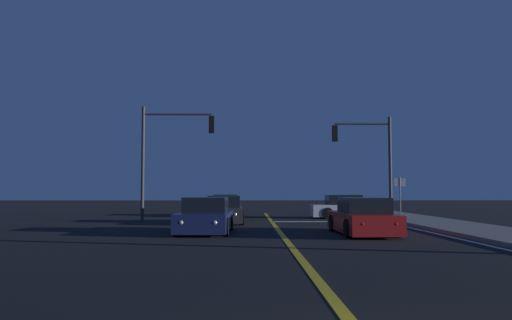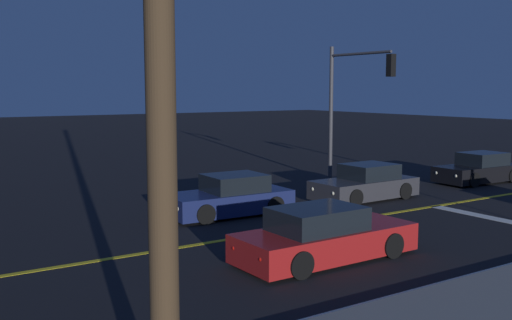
# 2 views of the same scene
# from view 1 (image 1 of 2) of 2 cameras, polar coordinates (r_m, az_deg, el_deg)

# --- Properties ---
(lane_line_center) EXTENTS (0.20, 40.80, 0.01)m
(lane_line_center) POSITION_cam_1_polar(r_m,az_deg,el_deg) (16.02, 3.56, -9.10)
(lane_line_center) COLOR gold
(lane_line_center) RESTS_ON ground
(lane_line_edge_right) EXTENTS (0.16, 40.80, 0.01)m
(lane_line_edge_right) POSITION_cam_1_polar(r_m,az_deg,el_deg) (17.44, 22.92, -8.37)
(lane_line_edge_right) COLOR silver
(lane_line_edge_right) RESTS_ON ground
(stop_bar) EXTENTS (5.99, 0.50, 0.01)m
(stop_bar) POSITION_cam_1_polar(r_m,az_deg,el_deg) (26.78, 8.20, -6.77)
(stop_bar) COLOR silver
(stop_bar) RESTS_ON ground
(car_lead_oncoming_navy) EXTENTS (2.04, 4.25, 1.34)m
(car_lead_oncoming_navy) POSITION_cam_1_polar(r_m,az_deg,el_deg) (19.66, -5.64, -6.35)
(car_lead_oncoming_navy) COLOR navy
(car_lead_oncoming_navy) RESTS_ON ground
(car_distant_tail_red) EXTENTS (1.92, 4.74, 1.34)m
(car_distant_tail_red) POSITION_cam_1_polar(r_m,az_deg,el_deg) (19.28, 11.73, -6.35)
(car_distant_tail_red) COLOR maroon
(car_distant_tail_red) RESTS_ON ground
(car_mid_block_black) EXTENTS (1.99, 4.25, 1.34)m
(car_mid_block_black) POSITION_cam_1_polar(r_m,az_deg,el_deg) (32.48, -3.34, -5.19)
(car_mid_block_black) COLOR black
(car_mid_block_black) RESTS_ON ground
(car_far_approaching_charcoal) EXTENTS (1.97, 4.23, 1.34)m
(car_far_approaching_charcoal) POSITION_cam_1_polar(r_m,az_deg,el_deg) (25.34, -3.58, -5.69)
(car_far_approaching_charcoal) COLOR #2D2D33
(car_far_approaching_charcoal) RESTS_ON ground
(car_side_waiting_white) EXTENTS (4.28, 1.82, 1.34)m
(car_side_waiting_white) POSITION_cam_1_polar(r_m,az_deg,el_deg) (30.29, 10.03, -5.27)
(car_side_waiting_white) COLOR silver
(car_side_waiting_white) RESTS_ON ground
(traffic_signal_near_right) EXTENTS (3.33, 0.28, 5.75)m
(traffic_signal_near_right) POSITION_cam_1_polar(r_m,az_deg,el_deg) (29.59, 12.46, 0.95)
(traffic_signal_near_right) COLOR #38383D
(traffic_signal_near_right) RESTS_ON ground
(traffic_signal_far_left) EXTENTS (3.86, 0.28, 6.06)m
(traffic_signal_far_left) POSITION_cam_1_polar(r_m,az_deg,el_deg) (27.72, -9.71, 1.69)
(traffic_signal_far_left) COLOR #38383D
(traffic_signal_far_left) RESTS_ON ground
(street_sign_corner) EXTENTS (0.56, 0.10, 2.26)m
(street_sign_corner) POSITION_cam_1_polar(r_m,az_deg,el_deg) (27.03, 15.69, -3.42)
(street_sign_corner) COLOR slate
(street_sign_corner) RESTS_ON ground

